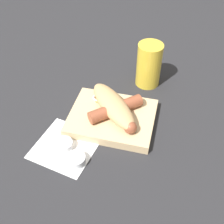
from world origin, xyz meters
name	(u,v)px	position (x,y,z in m)	size (l,w,h in m)	color
ground_plane	(112,121)	(0.00, 0.00, 0.00)	(3.00, 3.00, 0.00)	#232326
food_tray	(112,118)	(0.00, 0.00, 0.01)	(0.23, 0.18, 0.03)	tan
bread_roll	(114,105)	(0.00, -0.01, 0.05)	(0.18, 0.19, 0.04)	tan
sausage	(116,109)	(-0.01, -0.01, 0.04)	(0.14, 0.15, 0.03)	brown
pickled_veggies	(104,100)	(0.04, -0.05, 0.03)	(0.07, 0.06, 0.01)	#F99E4C
napkin	(66,146)	(0.09, 0.11, 0.00)	(0.17, 0.17, 0.00)	white
condiment_cup_near	(64,146)	(0.09, 0.12, 0.01)	(0.05, 0.05, 0.02)	silver
condiment_cup_far	(76,160)	(0.05, 0.15, 0.01)	(0.05, 0.05, 0.02)	silver
drink_glass	(149,65)	(-0.07, -0.19, 0.07)	(0.07, 0.07, 0.14)	gold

